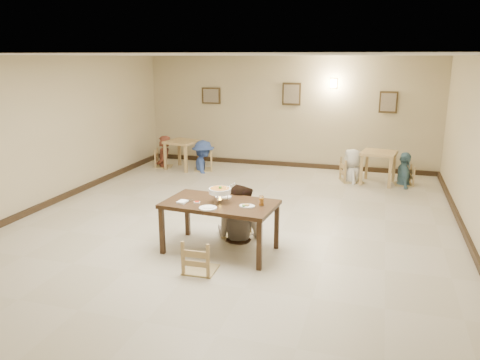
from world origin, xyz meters
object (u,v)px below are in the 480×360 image
(curry_warmer, at_px, (220,191))
(bg_diner_c, at_px, (353,149))
(bg_chair_rl, at_px, (353,160))
(bg_diner_d, at_px, (406,152))
(bg_table_right, at_px, (379,157))
(bg_chair_ll, at_px, (163,151))
(bg_diner_a, at_px, (163,136))
(main_table, at_px, (220,207))
(bg_diner_b, at_px, (203,141))
(chair_far, at_px, (237,212))
(bg_chair_rr, at_px, (405,167))
(chair_near, at_px, (200,240))
(bg_table_left, at_px, (182,146))
(bg_chair_lr, at_px, (203,152))
(main_diner, at_px, (239,185))
(drink_glass, at_px, (261,201))

(curry_warmer, bearing_deg, bg_diner_c, 71.09)
(bg_chair_rl, relative_size, bg_diner_d, 0.67)
(bg_diner_c, height_order, bg_diner_d, bg_diner_c)
(bg_table_right, xyz_separation_m, bg_diner_c, (-0.61, 0.03, 0.16))
(bg_chair_ll, bearing_deg, bg_diner_a, 137.78)
(bg_chair_ll, bearing_deg, main_table, -161.56)
(bg_diner_b, bearing_deg, chair_far, 178.43)
(bg_chair_rr, height_order, bg_diner_b, bg_diner_b)
(chair_near, height_order, bg_table_left, chair_near)
(bg_diner_a, bearing_deg, chair_far, 18.45)
(bg_diner_d, bearing_deg, bg_diner_c, 85.29)
(curry_warmer, xyz_separation_m, bg_diner_d, (2.91, 4.98, -0.19))
(chair_near, relative_size, bg_chair_lr, 0.93)
(bg_table_left, bearing_deg, bg_chair_ll, 174.36)
(bg_diner_a, relative_size, bg_diner_b, 1.07)
(chair_far, height_order, bg_diner_d, bg_diner_d)
(chair_far, height_order, main_diner, main_diner)
(bg_chair_ll, distance_m, bg_chair_rl, 5.10)
(chair_near, height_order, bg_chair_ll, chair_near)
(main_table, height_order, bg_chair_ll, bg_chair_ll)
(chair_near, xyz_separation_m, main_diner, (0.16, 1.38, 0.45))
(drink_glass, distance_m, bg_chair_lr, 5.74)
(bg_diner_d, bearing_deg, bg_diner_a, 83.71)
(bg_diner_c, bearing_deg, bg_diner_d, 76.78)
(main_table, height_order, chair_near, chair_near)
(bg_table_right, xyz_separation_m, bg_chair_ll, (-5.71, 0.09, -0.18))
(main_diner, height_order, curry_warmer, main_diner)
(bg_chair_ll, bearing_deg, chair_far, -156.96)
(chair_far, relative_size, chair_near, 0.91)
(bg_diner_a, bearing_deg, main_table, 13.85)
(bg_chair_rr, relative_size, bg_diner_a, 0.51)
(main_table, bearing_deg, bg_chair_rr, 64.43)
(main_diner, xyz_separation_m, bg_chair_rl, (1.58, 4.34, -0.40))
(bg_diner_b, distance_m, bg_diner_d, 5.13)
(bg_chair_lr, bearing_deg, bg_chair_rl, 69.86)
(curry_warmer, bearing_deg, chair_near, -92.76)
(chair_far, xyz_separation_m, bg_chair_rl, (1.62, 4.28, 0.10))
(chair_near, relative_size, bg_diner_b, 0.58)
(chair_near, xyz_separation_m, bg_table_right, (2.34, 5.70, 0.17))
(bg_table_left, height_order, bg_table_right, same)
(bg_diner_d, bearing_deg, chair_near, 146.90)
(bg_chair_ll, bearing_deg, bg_chair_rl, -106.36)
(main_table, bearing_deg, chair_far, 88.70)
(main_table, xyz_separation_m, bg_diner_a, (-3.41, 5.04, 0.15))
(chair_near, bearing_deg, bg_chair_ll, -61.83)
(bg_diner_d, bearing_deg, main_diner, 141.49)
(bg_chair_ll, xyz_separation_m, bg_diner_d, (6.32, -0.04, 0.32))
(bg_table_right, bearing_deg, bg_diner_a, 179.07)
(chair_far, distance_m, bg_chair_lr, 4.87)
(bg_chair_lr, bearing_deg, bg_chair_ll, -111.93)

